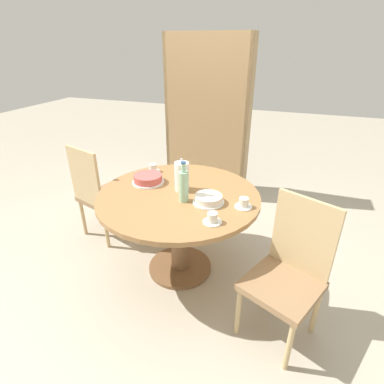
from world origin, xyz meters
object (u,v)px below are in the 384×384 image
object	(u,v)px
cake_second	(208,199)
bookshelf	(207,122)
coffee_pot	(182,176)
cup_b	(153,169)
chair_b	(100,193)
chair_a	(289,271)
cup_c	(244,203)
water_bottle	(184,185)
cup_a	(212,219)
cake_main	(148,179)

from	to	relation	value
cake_second	bookshelf	bearing A→B (deg)	107.46
coffee_pot	cup_b	world-z (taller)	coffee_pot
bookshelf	cup_b	world-z (taller)	bookshelf
chair_b	cake_second	xyz separation A→B (m)	(1.15, -0.26, 0.27)
coffee_pot	cup_b	distance (m)	0.47
chair_a	bookshelf	bearing A→B (deg)	145.55
cup_b	coffee_pot	bearing A→B (deg)	-33.94
cake_second	cup_c	bearing A→B (deg)	4.90
water_bottle	cup_a	size ratio (longest dim) A/B	2.46
cake_second	cake_main	bearing A→B (deg)	163.94
chair_a	water_bottle	size ratio (longest dim) A/B	3.12
cake_second	cup_a	xyz separation A→B (m)	(0.10, -0.24, 0.00)
cup_c	coffee_pot	bearing A→B (deg)	167.65
cake_main	cup_a	distance (m)	0.78
cup_b	cake_main	bearing A→B (deg)	-73.74
chair_b	bookshelf	size ratio (longest dim) A/B	0.51
chair_b	bookshelf	xyz separation A→B (m)	(0.66, 1.31, 0.43)
chair_a	cup_c	size ratio (longest dim) A/B	7.66
chair_a	cake_main	bearing A→B (deg)	-175.32
chair_b	coffee_pot	distance (m)	0.98
water_bottle	cake_second	size ratio (longest dim) A/B	1.33
chair_a	chair_b	size ratio (longest dim) A/B	1.00
cake_main	cake_second	distance (m)	0.59
coffee_pot	cup_a	bearing A→B (deg)	-46.90
cake_second	cup_b	distance (m)	0.74
cake_main	cup_c	xyz separation A→B (m)	(0.82, -0.14, -0.00)
cake_second	chair_a	bearing A→B (deg)	-23.21
chair_b	cake_main	xyz separation A→B (m)	(0.58, -0.10, 0.27)
coffee_pot	cake_main	xyz separation A→B (m)	(-0.32, 0.03, -0.09)
bookshelf	cup_a	size ratio (longest dim) A/B	15.08
chair_b	cake_second	size ratio (longest dim) A/B	4.15
chair_b	water_bottle	size ratio (longest dim) A/B	3.12
bookshelf	cup_b	distance (m)	1.21
chair_a	coffee_pot	distance (m)	1.01
cup_a	cup_b	world-z (taller)	same
coffee_pot	cup_c	distance (m)	0.52
water_bottle	cup_b	world-z (taller)	water_bottle
chair_b	cup_b	world-z (taller)	chair_b
cup_a	cup_b	size ratio (longest dim) A/B	1.00
chair_a	cake_second	distance (m)	0.71
chair_b	cake_second	bearing A→B (deg)	-175.40
chair_b	water_bottle	distance (m)	1.08
cake_main	bookshelf	bearing A→B (deg)	87.06
cup_a	water_bottle	bearing A→B (deg)	142.57
cake_main	water_bottle	bearing A→B (deg)	-26.59
chair_b	chair_a	bearing A→B (deg)	-179.09
cup_b	bookshelf	bearing A→B (deg)	83.37
coffee_pot	cake_main	size ratio (longest dim) A/B	1.02
cup_b	cup_c	size ratio (longest dim) A/B	1.00
cake_main	cup_b	xyz separation A→B (m)	(-0.07, 0.22, -0.00)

